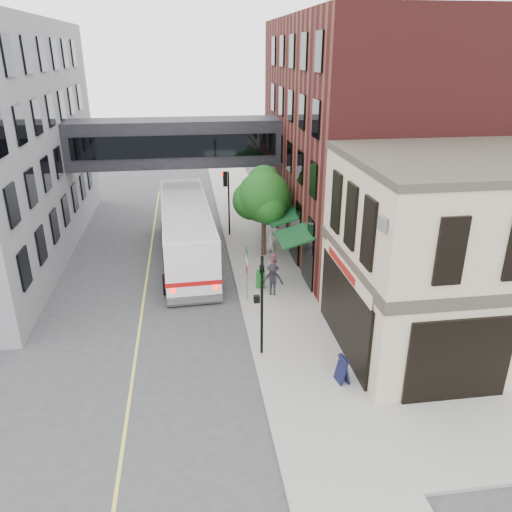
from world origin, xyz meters
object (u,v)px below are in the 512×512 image
object	(u,v)px
bus	(186,229)
pedestrian_a	(271,243)
pedestrian_c	(273,279)
sandwich_board	(343,369)
pedestrian_b	(274,267)
newspaper_box	(261,279)

from	to	relation	value
bus	pedestrian_a	distance (m)	5.36
bus	pedestrian_a	bearing A→B (deg)	-5.92
pedestrian_c	sandwich_board	bearing A→B (deg)	-70.33
pedestrian_a	pedestrian_b	xyz separation A→B (m)	(-0.48, -3.67, 0.01)
pedestrian_c	sandwich_board	size ratio (longest dim) A/B	1.59
pedestrian_b	newspaper_box	size ratio (longest dim) A/B	1.71
pedestrian_a	sandwich_board	world-z (taller)	pedestrian_a
pedestrian_a	sandwich_board	xyz separation A→B (m)	(0.57, -13.23, -0.25)
pedestrian_a	sandwich_board	bearing A→B (deg)	-75.88
pedestrian_a	pedestrian_c	size ratio (longest dim) A/B	0.92
pedestrian_a	pedestrian_c	bearing A→B (deg)	-87.19
pedestrian_b	bus	bearing A→B (deg)	146.65
pedestrian_a	pedestrian_b	world-z (taller)	pedestrian_b
newspaper_box	pedestrian_b	bearing A→B (deg)	54.41
bus	pedestrian_a	xyz separation A→B (m)	(5.24, -0.54, -1.01)
pedestrian_c	newspaper_box	xyz separation A→B (m)	(-0.49, 0.99, -0.40)
bus	pedestrian_b	size ratio (longest dim) A/B	8.08
pedestrian_a	pedestrian_c	distance (m)	5.48
sandwich_board	newspaper_box	bearing A→B (deg)	92.41
pedestrian_a	pedestrian_b	bearing A→B (deg)	-85.78
pedestrian_a	newspaper_box	bearing A→B (deg)	-95.12
newspaper_box	bus	bearing A→B (deg)	140.96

